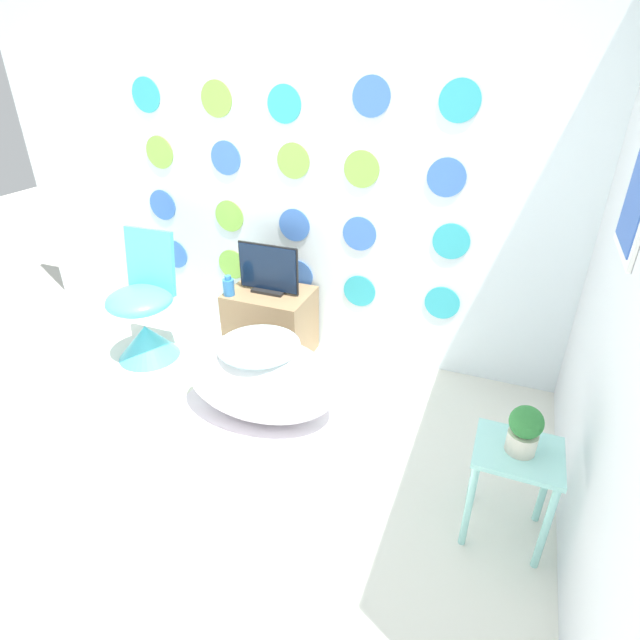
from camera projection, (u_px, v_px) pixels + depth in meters
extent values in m
plane|color=silver|center=(151.00, 505.00, 2.48)|extent=(12.00, 12.00, 0.00)
cube|color=white|center=(292.00, 169.00, 3.30)|extent=(4.74, 0.04, 2.60)
cylinder|color=#3F72CC|center=(175.00, 254.00, 3.97)|extent=(0.23, 0.01, 0.23)
cylinder|color=#8CCC4C|center=(232.00, 264.00, 3.80)|extent=(0.23, 0.01, 0.23)
cylinder|color=#3F72CC|center=(298.00, 275.00, 3.62)|extent=(0.23, 0.01, 0.23)
cylinder|color=#33B2BF|center=(359.00, 291.00, 3.49)|extent=(0.23, 0.01, 0.23)
cylinder|color=#33B2BF|center=(442.00, 303.00, 3.29)|extent=(0.23, 0.01, 0.23)
cylinder|color=#3F72CC|center=(163.00, 205.00, 3.80)|extent=(0.23, 0.01, 0.23)
cylinder|color=#8CCC4C|center=(229.00, 216.00, 3.62)|extent=(0.23, 0.01, 0.23)
cylinder|color=#3F72CC|center=(294.00, 225.00, 3.45)|extent=(0.23, 0.01, 0.23)
cylinder|color=#3F72CC|center=(359.00, 234.00, 3.30)|extent=(0.23, 0.01, 0.23)
cylinder|color=#33B2BF|center=(451.00, 241.00, 3.09)|extent=(0.23, 0.01, 0.23)
cylinder|color=#8CCC4C|center=(160.00, 152.00, 3.60)|extent=(0.23, 0.01, 0.23)
cylinder|color=#3F72CC|center=(226.00, 158.00, 3.42)|extent=(0.23, 0.01, 0.23)
cylinder|color=#8CCC4C|center=(293.00, 161.00, 3.24)|extent=(0.23, 0.01, 0.23)
cylinder|color=#8CCC4C|center=(362.00, 169.00, 3.10)|extent=(0.23, 0.01, 0.23)
cylinder|color=#3F72CC|center=(446.00, 178.00, 2.93)|extent=(0.23, 0.01, 0.23)
cylinder|color=#33B2BF|center=(146.00, 95.00, 3.43)|extent=(0.23, 0.01, 0.23)
cylinder|color=#8CCC4C|center=(216.00, 99.00, 3.25)|extent=(0.23, 0.01, 0.23)
cylinder|color=#33B2BF|center=(284.00, 104.00, 3.10)|extent=(0.23, 0.01, 0.23)
cylinder|color=#3F72CC|center=(371.00, 97.00, 2.89)|extent=(0.23, 0.01, 0.23)
cylinder|color=#33B2BF|center=(460.00, 101.00, 2.72)|extent=(0.23, 0.01, 0.23)
cube|color=silver|center=(636.00, 251.00, 1.95)|extent=(0.04, 2.75, 2.60)
cube|color=silver|center=(251.00, 421.00, 3.04)|extent=(1.04, 0.98, 0.01)
ellipsoid|color=white|center=(261.00, 377.00, 3.02)|extent=(0.98, 0.60, 0.49)
cylinder|color=#B2DBEA|center=(259.00, 346.00, 2.91)|extent=(0.49, 0.49, 0.01)
cone|color=#4CC6DB|center=(147.00, 341.00, 3.63)|extent=(0.44, 0.44, 0.25)
ellipsoid|color=#4CC6DB|center=(139.00, 300.00, 3.47)|extent=(0.46, 0.46, 0.16)
cube|color=#4CC6DB|center=(150.00, 261.00, 3.50)|extent=(0.39, 0.10, 0.46)
cube|color=#8E704C|center=(271.00, 323.00, 3.61)|extent=(0.58, 0.43, 0.50)
cube|color=white|center=(257.00, 325.00, 3.39)|extent=(0.49, 0.01, 0.14)
cube|color=black|center=(269.00, 290.00, 3.48)|extent=(0.23, 0.12, 0.02)
cube|color=black|center=(268.00, 268.00, 3.41)|extent=(0.44, 0.01, 0.34)
cube|color=#0F1E38|center=(268.00, 268.00, 3.40)|extent=(0.42, 0.01, 0.32)
cylinder|color=#2D72B7|center=(229.00, 287.00, 3.41)|extent=(0.08, 0.08, 0.12)
cylinder|color=#2D72B7|center=(228.00, 278.00, 3.38)|extent=(0.04, 0.04, 0.03)
cube|color=#99E0D8|center=(519.00, 452.00, 2.11)|extent=(0.36, 0.32, 0.02)
cylinder|color=#99E0D8|center=(469.00, 506.00, 2.18)|extent=(0.03, 0.03, 0.48)
cylinder|color=#99E0D8|center=(545.00, 528.00, 2.08)|extent=(0.03, 0.03, 0.48)
cylinder|color=#99E0D8|center=(476.00, 465.00, 2.39)|extent=(0.03, 0.03, 0.48)
cylinder|color=#99E0D8|center=(546.00, 483.00, 2.29)|extent=(0.03, 0.03, 0.48)
cylinder|color=beige|center=(521.00, 442.00, 2.09)|extent=(0.12, 0.12, 0.09)
sphere|color=#2D7A38|center=(526.00, 422.00, 2.04)|extent=(0.14, 0.14, 0.14)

